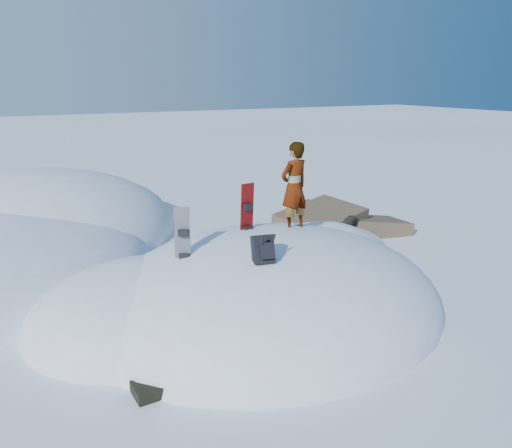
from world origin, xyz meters
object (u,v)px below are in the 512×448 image
snowboard_dark (183,247)px  person (294,187)px  snowboard_red (247,220)px  backpack (263,249)px

snowboard_dark → person: size_ratio=0.81×
snowboard_red → backpack: 1.69m
backpack → person: (1.46, 1.38, 0.65)m
backpack → person: 2.11m
snowboard_dark → backpack: size_ratio=2.55×
backpack → snowboard_dark: bearing=145.9°
snowboard_dark → backpack: (1.01, -1.07, 0.12)m
snowboard_red → person: person is taller
snowboard_red → snowboard_dark: snowboard_red is taller
snowboard_red → backpack: bearing=-116.1°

